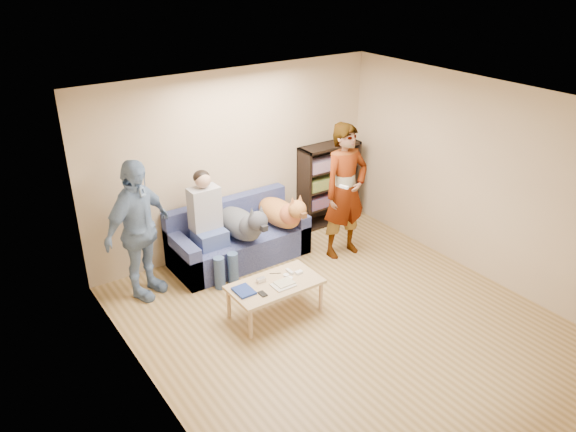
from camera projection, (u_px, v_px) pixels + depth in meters
ground at (346, 325)px, 6.61m from camera, size 5.00×5.00×0.00m
ceiling at (357, 108)px, 5.49m from camera, size 5.00×5.00×0.00m
wall_back at (236, 161)px, 7.91m from camera, size 4.50×0.00×4.50m
wall_front at (568, 349)px, 4.19m from camera, size 4.50×0.00×4.50m
wall_left at (154, 291)px, 4.90m from camera, size 0.00×5.00×5.00m
wall_right at (485, 182)px, 7.20m from camera, size 0.00×5.00×5.00m
blanket at (290, 217)px, 8.14m from camera, size 0.38×0.32×0.13m
person_standing_right at (345, 191)px, 7.77m from camera, size 0.71×0.48×1.94m
person_standing_left at (138, 230)px, 6.83m from camera, size 1.15×0.88×1.81m
held_controller at (344, 187)px, 7.44m from camera, size 0.08×0.14×0.03m
notebook_blue at (244, 291)px, 6.48m from camera, size 0.20×0.26×0.03m
papers at (283, 285)px, 6.60m from camera, size 0.26×0.20×0.02m
magazine at (284, 283)px, 6.63m from camera, size 0.22×0.17×0.01m
camera_silver at (261, 280)px, 6.67m from camera, size 0.11×0.06×0.05m
controller_a at (290, 271)px, 6.87m from camera, size 0.04×0.13×0.03m
controller_b at (299, 272)px, 6.85m from camera, size 0.09×0.06×0.03m
headphone_cup_a at (290, 278)px, 6.74m from camera, size 0.07×0.07×0.02m
headphone_cup_b at (286, 275)px, 6.80m from camera, size 0.07×0.07×0.02m
pen_orange at (281, 289)px, 6.52m from camera, size 0.13×0.06×0.01m
pen_black at (275, 273)px, 6.85m from camera, size 0.13×0.08×0.01m
wallet at (263, 294)px, 6.43m from camera, size 0.07×0.12×0.02m
sofa at (237, 241)px, 7.92m from camera, size 1.90×0.85×0.82m
person_seated at (209, 221)px, 7.37m from camera, size 0.40×0.73×1.47m
dog_gray at (243, 224)px, 7.58m from camera, size 0.43×1.26×0.62m
dog_tan at (282, 213)px, 7.92m from camera, size 0.41×1.17×0.60m
coffee_table at (275, 286)px, 6.67m from camera, size 1.10×0.60×0.42m
bookshelf at (328, 182)px, 8.84m from camera, size 1.00×0.34×1.30m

